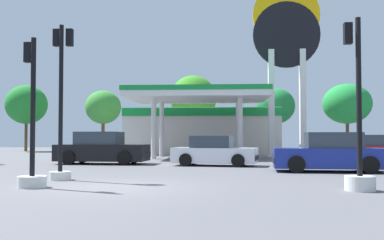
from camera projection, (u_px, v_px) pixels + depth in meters
The scene contains 15 objects.
ground_plane at pixel (112, 187), 12.90m from camera, with size 90.00×90.00×0.00m, color #56565B.
gas_station at pixel (202, 127), 36.10m from camera, with size 11.94×13.03×4.50m.
station_pole_sign at pixel (286, 44), 31.95m from camera, with size 4.66×0.56×12.26m.
car_0 at pixel (330, 154), 18.42m from camera, with size 4.54×2.26×1.58m.
car_1 at pixel (375, 150), 25.02m from camera, with size 4.48×2.62×1.50m.
car_2 at pixel (102, 149), 23.60m from camera, with size 4.75×2.36×1.66m.
car_4 at pixel (214, 152), 22.16m from camera, with size 4.26×2.37×1.44m.
traffic_signal_0 at pixel (61, 119), 15.01m from camera, with size 0.70×0.71×5.09m.
traffic_signal_1 at pixel (32, 148), 12.76m from camera, with size 0.79×0.79×4.19m.
traffic_signal_2 at pixel (359, 148), 12.00m from camera, with size 0.78×0.78×4.56m.
tree_0 at pixel (26, 105), 43.62m from camera, with size 3.93×3.93×6.30m.
tree_1 at pixel (103, 107), 43.98m from camera, with size 3.42×3.42×5.82m.
tree_2 at pixel (193, 98), 43.99m from camera, with size 4.44×4.44×7.27m.
tree_3 at pixel (276, 106), 43.18m from camera, with size 3.61×3.61×5.98m.
tree_4 at pixel (347, 104), 43.27m from camera, with size 4.56×4.56×6.40m.
Camera 1 is at (3.12, -12.78, 1.42)m, focal length 42.87 mm.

